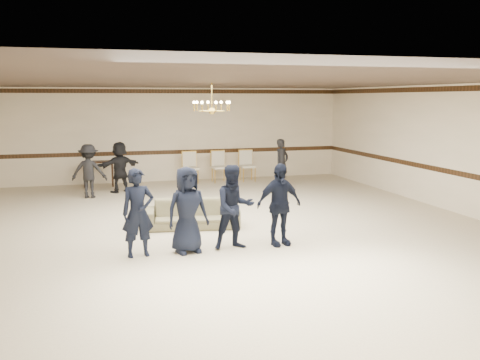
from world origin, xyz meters
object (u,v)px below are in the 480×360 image
object	(u,v)px
boy_d	(279,205)
adult_mid	(120,167)
banquet_chair_mid	(219,167)
boy_a	(138,213)
settee	(191,214)
banquet_chair_right	(248,166)
console_table	(98,174)
boy_c	(234,207)
adult_left	(89,171)
boy_b	(187,210)
chandelier	(212,97)
banquet_chair_left	(191,168)
adult_right	(282,163)

from	to	relation	value
boy_d	adult_mid	size ratio (longest dim) A/B	1.04
banquet_chair_mid	adult_mid	bearing A→B (deg)	-167.60
boy_a	settee	xyz separation A→B (m)	(1.31, 1.86, -0.50)
banquet_chair_right	console_table	bearing A→B (deg)	179.04
boy_c	adult_left	world-z (taller)	boy_c
adult_mid	boy_b	bearing A→B (deg)	71.44
chandelier	console_table	world-z (taller)	chandelier
adult_mid	boy_d	bearing A→B (deg)	85.53
banquet_chair_left	banquet_chair_right	size ratio (longest dim) A/B	1.00
boy_c	boy_d	bearing A→B (deg)	-3.56
boy_b	banquet_chair_left	world-z (taller)	boy_b
boy_b	banquet_chair_left	xyz separation A→B (m)	(1.52, 7.88, -0.28)
boy_c	settee	distance (m)	1.99
chandelier	boy_d	bearing A→B (deg)	-75.18
boy_d	settee	distance (m)	2.37
boy_a	boy_d	xyz separation A→B (m)	(2.70, 0.00, 0.00)
boy_a	boy_c	distance (m)	1.80
chandelier	adult_mid	size ratio (longest dim) A/B	0.61
settee	console_table	xyz separation A→B (m)	(-1.89, 6.22, 0.11)
adult_mid	banquet_chair_right	size ratio (longest dim) A/B	1.47
adult_left	banquet_chair_right	size ratio (longest dim) A/B	1.47
boy_d	banquet_chair_right	world-z (taller)	boy_d
boy_d	banquet_chair_mid	xyz separation A→B (m)	(0.72, 7.88, -0.28)
adult_right	banquet_chair_right	size ratio (longest dim) A/B	1.47
banquet_chair_mid	boy_a	bearing A→B (deg)	-118.23
banquet_chair_right	settee	bearing A→B (deg)	-115.97
adult_left	banquet_chair_right	bearing A→B (deg)	-149.11
boy_c	console_table	size ratio (longest dim) A/B	1.61
adult_left	banquet_chair_mid	xyz separation A→B (m)	(4.28, 1.74, -0.25)
boy_c	banquet_chair_left	distance (m)	7.91
console_table	boy_c	bearing A→B (deg)	-73.89
boy_a	adult_right	xyz separation A→B (m)	(5.14, 6.44, -0.03)
boy_d	banquet_chair_mid	world-z (taller)	boy_d
settee	adult_mid	bearing A→B (deg)	112.89
boy_d	adult_left	xyz separation A→B (m)	(-3.56, 6.14, -0.03)
adult_left	banquet_chair_mid	distance (m)	4.63
chandelier	boy_a	bearing A→B (deg)	-126.56
boy_c	banquet_chair_mid	size ratio (longest dim) A/B	1.53
chandelier	banquet_chair_left	distance (m)	5.72
settee	adult_mid	size ratio (longest dim) A/B	1.36
adult_mid	console_table	world-z (taller)	adult_mid
boy_d	console_table	bearing A→B (deg)	102.70
chandelier	banquet_chair_mid	bearing A→B (deg)	74.62
banquet_chair_right	adult_right	bearing A→B (deg)	-62.07
adult_right	banquet_chair_mid	world-z (taller)	adult_right
boy_d	banquet_chair_left	size ratio (longest dim) A/B	1.53
banquet_chair_left	banquet_chair_right	bearing A→B (deg)	-2.97
boy_c	banquet_chair_right	xyz separation A→B (m)	(2.62, 7.88, -0.28)
banquet_chair_left	console_table	size ratio (longest dim) A/B	1.06
chandelier	boy_b	bearing A→B (deg)	-112.11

